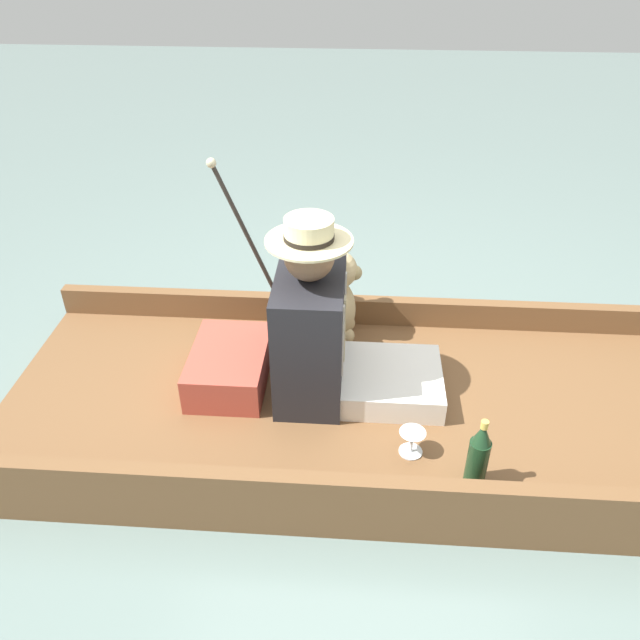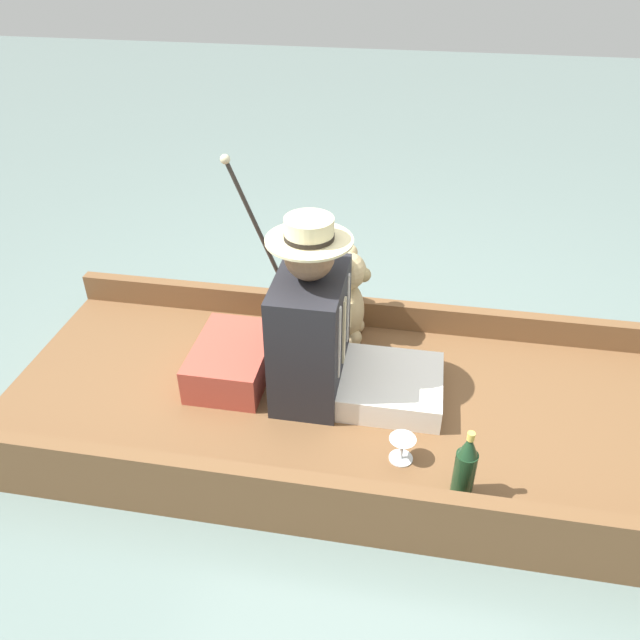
{
  "view_description": "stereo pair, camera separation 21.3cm",
  "coord_description": "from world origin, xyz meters",
  "px_view_note": "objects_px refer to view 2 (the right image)",
  "views": [
    {
      "loc": [
        1.99,
        -0.06,
        1.89
      ],
      "look_at": [
        -0.05,
        -0.2,
        0.5
      ],
      "focal_mm": 35.0,
      "sensor_mm": 36.0,
      "label": 1
    },
    {
      "loc": [
        1.97,
        0.15,
        1.89
      ],
      "look_at": [
        -0.05,
        -0.2,
        0.5
      ],
      "focal_mm": 35.0,
      "sensor_mm": 36.0,
      "label": 2
    }
  ],
  "objects_px": {
    "teddy_bear": "(348,299)",
    "walking_cane": "(259,232)",
    "wine_glass": "(402,445)",
    "seated_person": "(326,336)",
    "champagne_bottle": "(465,467)"
  },
  "relations": [
    {
      "from": "walking_cane",
      "to": "champagne_bottle",
      "type": "bearing_deg",
      "value": 45.51
    },
    {
      "from": "walking_cane",
      "to": "seated_person",
      "type": "bearing_deg",
      "value": 40.42
    },
    {
      "from": "wine_glass",
      "to": "champagne_bottle",
      "type": "bearing_deg",
      "value": 59.3
    },
    {
      "from": "teddy_bear",
      "to": "champagne_bottle",
      "type": "distance_m",
      "value": 1.02
    },
    {
      "from": "seated_person",
      "to": "wine_glass",
      "type": "height_order",
      "value": "seated_person"
    },
    {
      "from": "seated_person",
      "to": "walking_cane",
      "type": "height_order",
      "value": "walking_cane"
    },
    {
      "from": "walking_cane",
      "to": "champagne_bottle",
      "type": "xyz_separation_m",
      "value": [
        0.93,
        0.95,
        -0.35
      ]
    },
    {
      "from": "teddy_bear",
      "to": "walking_cane",
      "type": "relative_size",
      "value": 0.55
    },
    {
      "from": "teddy_bear",
      "to": "wine_glass",
      "type": "distance_m",
      "value": 0.81
    },
    {
      "from": "seated_person",
      "to": "wine_glass",
      "type": "xyz_separation_m",
      "value": [
        0.35,
        0.34,
        -0.21
      ]
    },
    {
      "from": "wine_glass",
      "to": "walking_cane",
      "type": "distance_m",
      "value": 1.16
    },
    {
      "from": "teddy_bear",
      "to": "walking_cane",
      "type": "bearing_deg",
      "value": -98.14
    },
    {
      "from": "seated_person",
      "to": "wine_glass",
      "type": "bearing_deg",
      "value": 56.29
    },
    {
      "from": "wine_glass",
      "to": "champagne_bottle",
      "type": "distance_m",
      "value": 0.26
    },
    {
      "from": "walking_cane",
      "to": "teddy_bear",
      "type": "bearing_deg",
      "value": 81.86
    }
  ]
}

